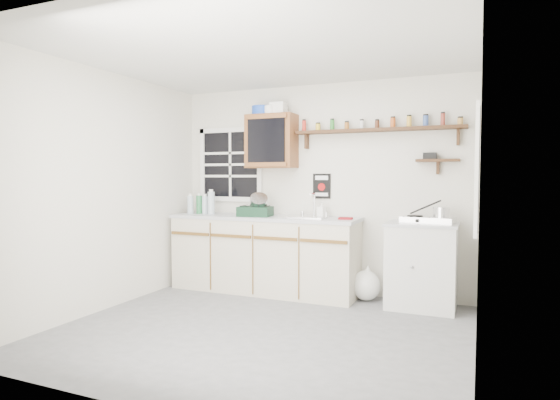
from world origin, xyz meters
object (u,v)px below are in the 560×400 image
at_px(upper_cabinet, 271,141).
at_px(dish_rack, 256,209).
at_px(main_cabinet, 264,254).
at_px(spice_shelf, 378,129).
at_px(hotplate, 428,220).
at_px(right_cabinet, 421,265).

distance_m(upper_cabinet, dish_rack, 0.85).
xyz_separation_m(main_cabinet, spice_shelf, (1.32, 0.21, 1.47)).
xyz_separation_m(main_cabinet, hotplate, (1.90, 0.01, 0.48)).
distance_m(right_cabinet, hotplate, 0.49).
relative_size(main_cabinet, right_cabinet, 2.54).
relative_size(dish_rack, hotplate, 0.75).
relative_size(right_cabinet, dish_rack, 2.16).
height_order(upper_cabinet, spice_shelf, upper_cabinet).
height_order(main_cabinet, dish_rack, dish_rack).
relative_size(spice_shelf, dish_rack, 4.53).
xyz_separation_m(upper_cabinet, dish_rack, (-0.10, -0.21, -0.81)).
height_order(upper_cabinet, hotplate, upper_cabinet).
relative_size(right_cabinet, upper_cabinet, 1.40).
height_order(main_cabinet, spice_shelf, spice_shelf).
bearing_deg(hotplate, spice_shelf, 168.03).
bearing_deg(spice_shelf, hotplate, -19.76).
distance_m(right_cabinet, upper_cabinet, 2.26).
height_order(spice_shelf, hotplate, spice_shelf).
relative_size(main_cabinet, hotplate, 4.10).
xyz_separation_m(right_cabinet, hotplate, (0.06, -0.02, 0.49)).
bearing_deg(dish_rack, right_cabinet, -5.24).
relative_size(right_cabinet, hotplate, 1.62).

